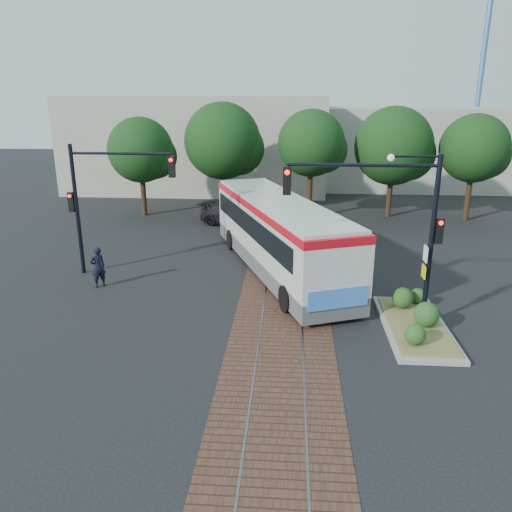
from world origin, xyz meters
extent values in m
plane|color=black|center=(0.00, 0.00, 0.00)|extent=(120.00, 120.00, 0.00)
cube|color=brown|center=(0.00, 4.00, 0.01)|extent=(3.60, 40.00, 0.01)
cube|color=slate|center=(-0.75, 4.00, 0.01)|extent=(0.06, 40.00, 0.01)
cube|color=slate|center=(0.75, 4.00, 0.01)|extent=(0.06, 40.00, 0.01)
cylinder|color=#382314|center=(-10.00, 16.00, 1.43)|extent=(0.36, 0.36, 2.86)
sphere|color=black|center=(-10.00, 16.00, 4.51)|extent=(4.40, 4.40, 4.40)
cylinder|color=#382314|center=(-4.50, 16.80, 1.56)|extent=(0.36, 0.36, 3.12)
sphere|color=black|center=(-4.50, 16.80, 5.07)|extent=(5.20, 5.20, 5.20)
cylinder|color=#382314|center=(1.50, 16.00, 1.69)|extent=(0.36, 0.36, 3.39)
sphere|color=black|center=(1.50, 16.00, 5.04)|extent=(4.40, 4.40, 4.40)
cylinder|color=#382314|center=(7.00, 16.80, 1.43)|extent=(0.36, 0.36, 2.86)
sphere|color=black|center=(7.00, 16.80, 4.81)|extent=(5.20, 5.20, 5.20)
cylinder|color=#382314|center=(12.00, 16.00, 1.56)|extent=(0.36, 0.36, 3.12)
sphere|color=black|center=(12.00, 16.00, 4.77)|extent=(4.40, 4.40, 4.40)
cube|color=#ADA899|center=(-8.00, 28.00, 4.00)|extent=(22.00, 12.00, 8.00)
cube|color=#ADA899|center=(12.00, 30.00, 3.50)|extent=(18.00, 10.00, 7.00)
cylinder|color=#3F72B2|center=(18.00, 34.00, 9.00)|extent=(0.50, 0.50, 18.00)
cube|color=#4E4E51|center=(-0.31, 4.95, 0.59)|extent=(7.10, 12.98, 0.75)
cube|color=silver|center=(-0.31, 4.95, 1.98)|extent=(7.12, 12.99, 2.04)
cube|color=black|center=(-0.43, 5.25, 2.31)|extent=(6.72, 11.81, 0.97)
cube|color=red|center=(-0.31, 4.95, 3.16)|extent=(7.16, 13.00, 0.32)
cube|color=silver|center=(-0.31, 4.95, 3.38)|extent=(6.89, 12.55, 0.15)
cube|color=black|center=(1.93, -0.91, 2.41)|extent=(1.65, 0.73, 0.97)
cube|color=blue|center=(1.99, -1.09, 1.13)|extent=(2.23, 0.90, 0.75)
cube|color=orange|center=(1.37, 4.44, 1.34)|extent=(1.78, 4.53, 1.18)
cylinder|color=black|center=(0.18, 0.20, 0.54)|extent=(0.73, 1.14, 1.07)
cylinder|color=black|center=(2.49, 1.08, 0.54)|extent=(0.73, 1.14, 1.07)
cylinder|color=black|center=(-2.92, 8.31, 0.54)|extent=(0.73, 1.14, 1.07)
cylinder|color=black|center=(-0.62, 9.19, 0.54)|extent=(0.73, 1.14, 1.07)
cube|color=gray|center=(4.80, -1.00, 0.07)|extent=(2.20, 5.20, 0.15)
cube|color=olive|center=(4.80, -1.00, 0.19)|extent=(1.90, 4.80, 0.08)
sphere|color=#1E4719|center=(4.40, -2.60, 0.58)|extent=(0.70, 0.70, 0.70)
sphere|color=#1E4719|center=(5.10, -1.20, 0.68)|extent=(0.90, 0.90, 0.90)
sphere|color=#1E4719|center=(4.60, 0.40, 0.63)|extent=(0.80, 0.80, 0.80)
sphere|color=#1E4719|center=(5.30, 0.90, 0.53)|extent=(0.60, 0.60, 0.60)
cylinder|color=black|center=(5.10, -0.80, 3.21)|extent=(0.18, 0.18, 6.00)
cylinder|color=black|center=(2.60, -0.80, 5.81)|extent=(5.00, 0.12, 0.12)
cube|color=black|center=(0.10, -0.80, 5.26)|extent=(0.28, 0.22, 0.95)
sphere|color=#FF190C|center=(0.10, -0.94, 5.56)|extent=(0.18, 0.18, 0.18)
cube|color=black|center=(5.32, -0.80, 3.61)|extent=(0.26, 0.20, 0.90)
sphere|color=#FF190C|center=(5.32, -0.93, 3.92)|extent=(0.16, 0.16, 0.16)
cube|color=white|center=(4.92, -0.92, 2.81)|extent=(0.04, 0.45, 0.55)
cube|color=yellow|center=(4.92, -0.92, 2.17)|extent=(0.04, 0.45, 0.45)
cylinder|color=black|center=(4.30, -0.80, 6.12)|extent=(1.60, 0.08, 0.08)
sphere|color=silver|center=(3.50, -0.80, 6.06)|extent=(0.24, 0.24, 0.24)
cylinder|color=black|center=(-9.50, 4.00, 3.00)|extent=(0.18, 0.18, 6.00)
cylinder|color=black|center=(-7.25, 4.00, 5.60)|extent=(4.50, 0.12, 0.12)
cube|color=black|center=(-5.00, 4.00, 5.05)|extent=(0.28, 0.22, 0.95)
sphere|color=#FF190C|center=(-5.00, 3.86, 5.35)|extent=(0.18, 0.18, 0.18)
cube|color=black|center=(-9.72, 4.00, 3.40)|extent=(0.26, 0.20, 0.90)
sphere|color=#FF190C|center=(-9.72, 3.87, 3.70)|extent=(0.16, 0.16, 0.16)
imported|color=black|center=(-8.08, 2.28, 0.91)|extent=(0.78, 0.77, 1.82)
imported|color=black|center=(-3.35, 13.47, 0.67)|extent=(5.00, 3.59, 1.34)
camera|label=1|loc=(0.24, -17.68, 8.01)|focal=35.00mm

